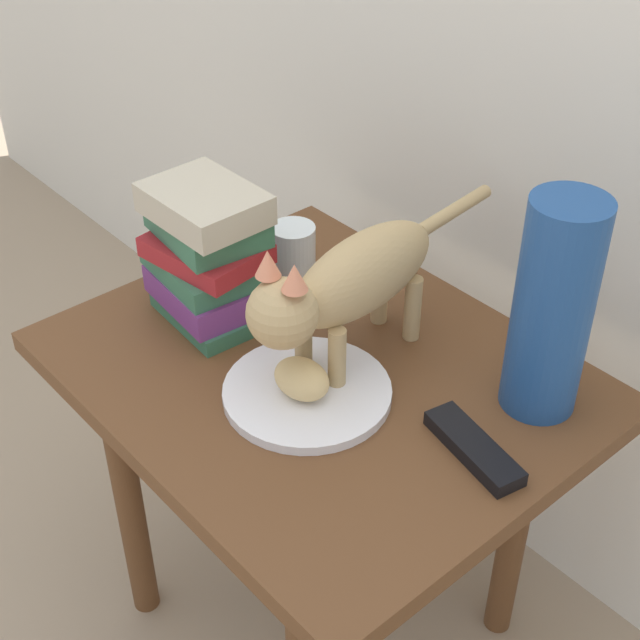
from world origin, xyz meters
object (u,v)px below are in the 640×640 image
plate (307,392)px  candle_jar (293,254)px  tv_remote (474,448)px  side_table (320,412)px  bread_roll (302,379)px  book_stack (208,255)px  cat (348,282)px  green_vase (553,309)px

plate → candle_jar: bearing=143.7°
tv_remote → side_table: bearing=-161.6°
plate → bread_roll: bread_roll is taller
tv_remote → book_stack: bearing=-159.8°
bread_roll → book_stack: (-0.24, 0.03, 0.06)m
book_stack → candle_jar: size_ratio=2.46×
cat → tv_remote: size_ratio=3.19×
cat → side_table: bearing=-114.3°
side_table → candle_jar: (-0.20, 0.12, 0.12)m
candle_jar → cat: bearing=-21.5°
side_table → tv_remote: (0.25, 0.03, 0.09)m
tv_remote → green_vase: bearing=105.8°
bread_roll → book_stack: 0.25m
bread_roll → cat: bearing=102.8°
book_stack → candle_jar: (-0.00, 0.16, -0.07)m
candle_jar → tv_remote: candle_jar is taller
side_table → green_vase: green_vase is taller
cat → candle_jar: cat is taller
tv_remote → bread_roll: bearing=-144.2°
side_table → tv_remote: bearing=7.0°
side_table → tv_remote: 0.27m
bread_roll → cat: (-0.02, 0.10, 0.09)m
candle_jar → tv_remote: size_ratio=0.57×
bread_roll → green_vase: size_ratio=0.27×
green_vase → tv_remote: size_ratio=1.98×
plate → cat: bearing=102.3°
book_stack → green_vase: size_ratio=0.70×
green_vase → tv_remote: 0.20m
plate → cat: size_ratio=0.47×
side_table → plate: plate is taller
book_stack → tv_remote: size_ratio=1.39×
candle_jar → side_table: bearing=-31.0°
side_table → cat: (0.02, 0.04, 0.22)m
plate → bread_roll: 0.03m
bread_roll → cat: cat is taller
cat → book_stack: cat is taller
candle_jar → tv_remote: bearing=-11.3°
cat → green_vase: 0.26m
green_vase → candle_jar: bearing=-174.1°
side_table → book_stack: bearing=-169.1°
green_vase → tv_remote: bearing=-85.6°
cat → plate: bearing=-77.7°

